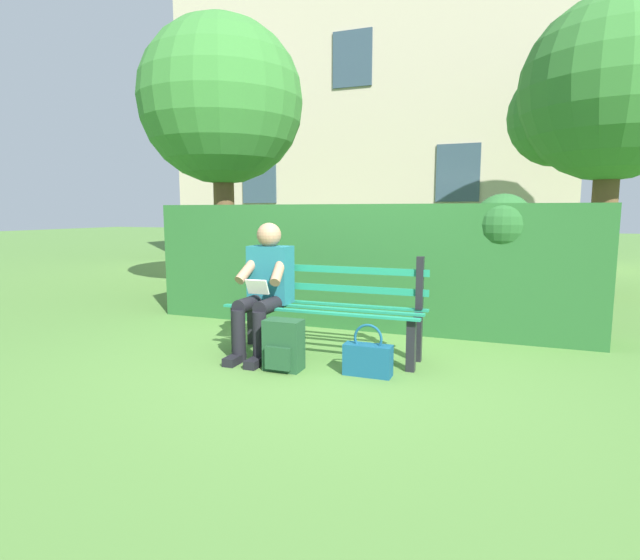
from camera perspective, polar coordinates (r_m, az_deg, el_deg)
ground at (r=4.51m, az=0.46°, el=-8.63°), size 60.00×60.00×0.00m
park_bench at (r=4.46m, az=0.75°, el=-3.10°), size 1.76×0.46×0.90m
person_seated at (r=4.49m, az=-6.31°, el=-0.60°), size 0.44×0.73×1.17m
hedge_backdrop at (r=5.64m, az=5.17°, el=2.02°), size 4.86×0.74×1.45m
tree at (r=8.58m, az=-11.53°, el=18.68°), size 2.68×2.56×4.26m
building_facade at (r=13.36m, az=5.78°, el=18.28°), size 9.38×3.18×7.44m
backpack at (r=4.09m, az=-4.17°, el=-7.42°), size 0.30×0.26×0.41m
handbag at (r=3.98m, az=5.45°, el=-8.85°), size 0.38×0.14×0.41m
tree_far at (r=8.84m, az=29.46°, el=17.75°), size 2.74×2.61×4.33m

